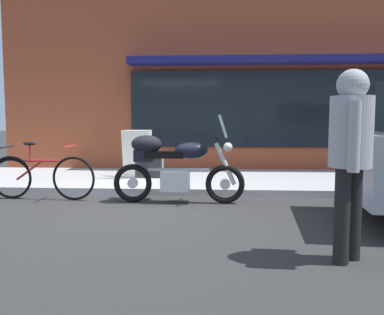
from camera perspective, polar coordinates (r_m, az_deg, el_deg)
The scene contains 5 objects.
ground_plane at distance 5.98m, azimuth -8.18°, elevation -7.30°, with size 80.00×80.00×0.00m, color #2F2F2F.
touring_motorcycle at distance 6.34m, azimuth -3.11°, elevation -1.06°, with size 2.07×0.68×1.38m.
parked_bicycle at distance 7.03m, azimuth -20.48°, elevation -2.47°, with size 1.79×0.48×0.95m.
pedestrian_walking at distance 3.90m, azimuth 21.52°, elevation 2.02°, with size 0.45×0.55×1.75m.
sandwich_board_sign at distance 8.29m, azimuth -7.78°, elevation 0.52°, with size 0.55×0.42×0.97m.
Camera 1 is at (1.19, -5.71, 1.31)m, focal length 37.75 mm.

